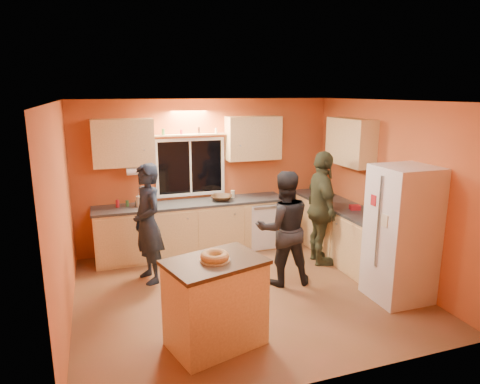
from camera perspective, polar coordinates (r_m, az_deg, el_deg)
name	(u,v)px	position (r m, az deg, el deg)	size (l,w,h in m)	color
ground	(245,292)	(6.10, 0.68, -13.19)	(4.50, 4.50, 0.00)	brown
room_shell	(244,172)	(5.99, 0.48, 2.68)	(4.54, 4.04, 2.61)	#B8592F
back_counter	(213,226)	(7.44, -3.60, -4.49)	(4.23, 0.62, 0.90)	tan
right_counter	(348,235)	(7.16, 14.24, -5.61)	(0.62, 1.84, 0.90)	tan
refrigerator	(402,234)	(6.00, 20.74, -5.26)	(0.72, 0.70, 1.80)	silver
island	(215,302)	(4.77, -3.29, -14.48)	(1.17, 0.94, 0.98)	tan
bundt_pastry	(215,256)	(4.55, -3.38, -8.56)	(0.31, 0.31, 0.09)	tan
person_left	(148,224)	(6.28, -12.19, -4.14)	(0.64, 0.42, 1.74)	black
person_center	(284,228)	(6.12, 5.82, -4.83)	(0.80, 0.63, 1.65)	black
person_right	(322,208)	(6.89, 10.82, -2.16)	(1.07, 0.45, 1.83)	#3A3D27
mixing_bowl	(222,198)	(7.31, -2.46, -0.79)	(0.36, 0.36, 0.09)	black
utensil_crock	(141,201)	(7.10, -13.13, -1.22)	(0.14, 0.14, 0.17)	beige
potted_plant	(386,212)	(6.41, 18.90, -2.52)	(0.28, 0.24, 0.31)	gray
red_box	(355,207)	(6.98, 15.06, -2.00)	(0.16, 0.12, 0.07)	#B11B23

